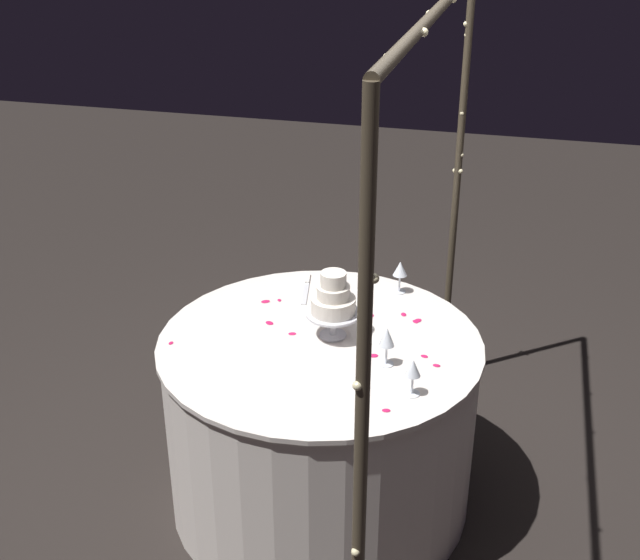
{
  "coord_description": "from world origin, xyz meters",
  "views": [
    {
      "loc": [
        2.71,
        0.71,
        2.44
      ],
      "look_at": [
        0.0,
        0.0,
        1.06
      ],
      "focal_mm": 45.46,
      "sensor_mm": 36.0,
      "label": 1
    }
  ],
  "objects_px": {
    "cake_knife": "(306,287)",
    "wine_glass_0": "(413,370)",
    "main_table": "(320,422)",
    "tiered_cake": "(333,301)",
    "wine_glass_2": "(400,270)",
    "decorative_arch": "(429,205)",
    "wine_glass_1": "(387,339)"
  },
  "relations": [
    {
      "from": "tiered_cake",
      "to": "wine_glass_2",
      "type": "distance_m",
      "value": 0.5
    },
    {
      "from": "decorative_arch",
      "to": "wine_glass_0",
      "type": "relative_size",
      "value": 16.02
    },
    {
      "from": "decorative_arch",
      "to": "wine_glass_1",
      "type": "relative_size",
      "value": 14.51
    },
    {
      "from": "wine_glass_1",
      "to": "wine_glass_2",
      "type": "bearing_deg",
      "value": -174.89
    },
    {
      "from": "tiered_cake",
      "to": "cake_knife",
      "type": "bearing_deg",
      "value": -150.3
    },
    {
      "from": "decorative_arch",
      "to": "main_table",
      "type": "bearing_deg",
      "value": -90.0
    },
    {
      "from": "decorative_arch",
      "to": "wine_glass_2",
      "type": "xyz_separation_m",
      "value": [
        -0.5,
        -0.17,
        -0.51
      ]
    },
    {
      "from": "cake_knife",
      "to": "tiered_cake",
      "type": "bearing_deg",
      "value": 29.7
    },
    {
      "from": "wine_glass_0",
      "to": "cake_knife",
      "type": "bearing_deg",
      "value": -140.47
    },
    {
      "from": "main_table",
      "to": "wine_glass_1",
      "type": "height_order",
      "value": "wine_glass_1"
    },
    {
      "from": "tiered_cake",
      "to": "wine_glass_2",
      "type": "xyz_separation_m",
      "value": [
        -0.45,
        0.19,
        -0.05
      ]
    },
    {
      "from": "decorative_arch",
      "to": "wine_glass_0",
      "type": "distance_m",
      "value": 0.59
    },
    {
      "from": "main_table",
      "to": "wine_glass_0",
      "type": "xyz_separation_m",
      "value": [
        0.28,
        0.41,
        0.5
      ]
    },
    {
      "from": "wine_glass_2",
      "to": "decorative_arch",
      "type": "bearing_deg",
      "value": 18.43
    },
    {
      "from": "main_table",
      "to": "wine_glass_2",
      "type": "height_order",
      "value": "wine_glass_2"
    },
    {
      "from": "wine_glass_2",
      "to": "cake_knife",
      "type": "distance_m",
      "value": 0.43
    },
    {
      "from": "wine_glass_1",
      "to": "decorative_arch",
      "type": "bearing_deg",
      "value": 133.69
    },
    {
      "from": "tiered_cake",
      "to": "wine_glass_2",
      "type": "relative_size",
      "value": 1.89
    },
    {
      "from": "decorative_arch",
      "to": "tiered_cake",
      "type": "xyz_separation_m",
      "value": [
        -0.05,
        -0.36,
        -0.46
      ]
    },
    {
      "from": "main_table",
      "to": "cake_knife",
      "type": "bearing_deg",
      "value": -157.62
    },
    {
      "from": "wine_glass_0",
      "to": "cake_knife",
      "type": "relative_size",
      "value": 0.49
    },
    {
      "from": "cake_knife",
      "to": "wine_glass_0",
      "type": "bearing_deg",
      "value": 39.53
    },
    {
      "from": "wine_glass_1",
      "to": "wine_glass_0",
      "type": "bearing_deg",
      "value": 35.93
    },
    {
      "from": "main_table",
      "to": "wine_glass_1",
      "type": "bearing_deg",
      "value": 69.38
    },
    {
      "from": "main_table",
      "to": "cake_knife",
      "type": "height_order",
      "value": "cake_knife"
    },
    {
      "from": "decorative_arch",
      "to": "wine_glass_1",
      "type": "height_order",
      "value": "decorative_arch"
    },
    {
      "from": "main_table",
      "to": "cake_knife",
      "type": "distance_m",
      "value": 0.62
    },
    {
      "from": "decorative_arch",
      "to": "wine_glass_2",
      "type": "distance_m",
      "value": 0.74
    },
    {
      "from": "main_table",
      "to": "cake_knife",
      "type": "relative_size",
      "value": 4.45
    },
    {
      "from": "cake_knife",
      "to": "wine_glass_1",
      "type": "bearing_deg",
      "value": 40.61
    },
    {
      "from": "wine_glass_0",
      "to": "wine_glass_2",
      "type": "bearing_deg",
      "value": -167.06
    },
    {
      "from": "wine_glass_2",
      "to": "tiered_cake",
      "type": "bearing_deg",
      "value": -22.93
    }
  ]
}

